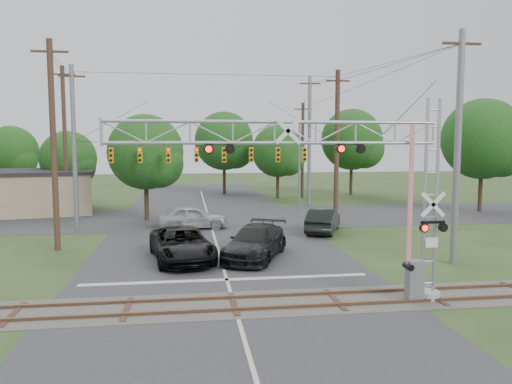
{
  "coord_description": "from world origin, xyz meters",
  "views": [
    {
      "loc": [
        -1.73,
        -16.44,
        6.28
      ],
      "look_at": [
        1.61,
        7.5,
        3.78
      ],
      "focal_mm": 35.0,
      "sensor_mm": 36.0,
      "label": 1
    }
  ],
  "objects": [
    {
      "name": "sedan_silver",
      "position": [
        -1.32,
        19.08,
        0.83
      ],
      "size": [
        4.89,
        1.97,
        1.67
      ],
      "primitive_type": "imported",
      "rotation": [
        0.0,
        0.0,
        1.57
      ],
      "color": "#A8ACB0",
      "rests_on": "ground"
    },
    {
      "name": "railroad_track",
      "position": [
        0.0,
        2.0,
        0.03
      ],
      "size": [
        90.0,
        3.2,
        0.17
      ],
      "color": "#4C4841",
      "rests_on": "ground"
    },
    {
      "name": "utility_poles",
      "position": [
        2.02,
        22.59,
        6.0
      ],
      "size": [
        25.46,
        30.16,
        12.4
      ],
      "color": "#41271E",
      "rests_on": "ground"
    },
    {
      "name": "suv_dark",
      "position": [
        7.52,
        16.39,
        0.83
      ],
      "size": [
        3.64,
        5.28,
        1.65
      ],
      "primitive_type": "imported",
      "rotation": [
        0.0,
        0.0,
        2.72
      ],
      "color": "black",
      "rests_on": "ground"
    },
    {
      "name": "crossing_gantry",
      "position": [
        3.92,
        1.64,
        4.95
      ],
      "size": [
        12.93,
        1.01,
        7.89
      ],
      "color": "#999993",
      "rests_on": "ground"
    },
    {
      "name": "streetlight",
      "position": [
        7.99,
        26.64,
        4.54
      ],
      "size": [
        2.16,
        0.23,
        8.11
      ],
      "color": "slate",
      "rests_on": "ground"
    },
    {
      "name": "traffic_signal_span",
      "position": [
        0.85,
        20.0,
        5.64
      ],
      "size": [
        19.34,
        0.36,
        11.5
      ],
      "color": "slate",
      "rests_on": "ground"
    },
    {
      "name": "ground",
      "position": [
        0.0,
        0.0,
        0.0
      ],
      "size": [
        160.0,
        160.0,
        0.0
      ],
      "primitive_type": "plane",
      "color": "#2A401D",
      "rests_on": "ground"
    },
    {
      "name": "road_cross",
      "position": [
        0.0,
        24.0,
        0.01
      ],
      "size": [
        90.0,
        12.0,
        0.02
      ],
      "primitive_type": "cube",
      "color": "#2C2C2F",
      "rests_on": "ground"
    },
    {
      "name": "pickup_black",
      "position": [
        -2.03,
        9.54,
        0.87
      ],
      "size": [
        3.85,
        6.61,
        1.73
      ],
      "primitive_type": "imported",
      "rotation": [
        0.0,
        0.0,
        0.16
      ],
      "color": "black",
      "rests_on": "ground"
    },
    {
      "name": "treeline",
      "position": [
        3.04,
        33.46,
        5.78
      ],
      "size": [
        54.65,
        24.79,
        9.94
      ],
      "color": "#362818",
      "rests_on": "ground"
    },
    {
      "name": "car_dark",
      "position": [
        1.86,
        9.53,
        0.87
      ],
      "size": [
        4.64,
        6.47,
        1.74
      ],
      "primitive_type": "imported",
      "rotation": [
        0.0,
        0.0,
        -0.41
      ],
      "color": "black",
      "rests_on": "ground"
    },
    {
      "name": "road_main",
      "position": [
        0.0,
        10.0,
        0.01
      ],
      "size": [
        14.0,
        90.0,
        0.02
      ],
      "primitive_type": "cube",
      "color": "#2C2C2F",
      "rests_on": "ground"
    }
  ]
}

